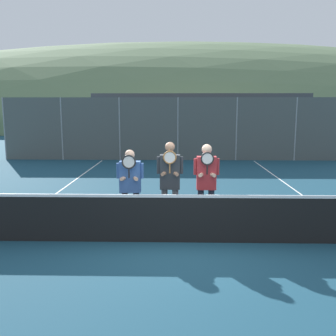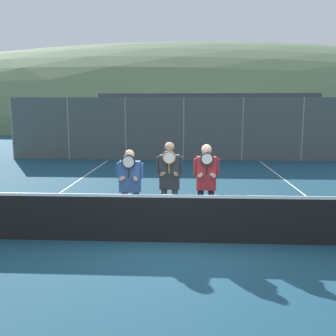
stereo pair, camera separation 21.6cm
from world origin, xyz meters
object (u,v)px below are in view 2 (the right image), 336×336
car_far_left (114,136)px  car_center (283,139)px  player_leftmost (130,183)px  player_center_left (170,180)px  player_center_right (206,180)px  car_left_of_center (199,138)px

car_far_left → car_center: bearing=-2.0°
player_leftmost → car_center: size_ratio=0.43×
player_center_left → car_center: 14.30m
player_leftmost → player_center_right: bearing=2.2°
player_leftmost → player_center_left: 0.84m
player_center_left → car_far_left: 14.01m
player_center_right → car_left_of_center: size_ratio=0.46×
player_center_left → car_left_of_center: 13.52m
player_center_right → car_center: 13.95m
player_leftmost → car_far_left: bearing=102.5°
player_center_left → player_leftmost: bearing=178.8°
player_center_left → car_far_left: (-3.81, 13.48, -0.15)m
player_leftmost → player_center_left: size_ratio=0.91×
player_center_right → car_left_of_center: 13.41m
player_center_left → player_center_right: bearing=5.8°
player_center_left → car_far_left: bearing=105.8°
car_far_left → car_center: 9.42m
player_center_left → car_left_of_center: size_ratio=0.47×
car_left_of_center → car_center: size_ratio=1.00×
car_left_of_center → player_leftmost: bearing=-97.8°
car_left_of_center → player_center_left: bearing=-94.3°
player_center_right → car_center: player_center_right is taller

